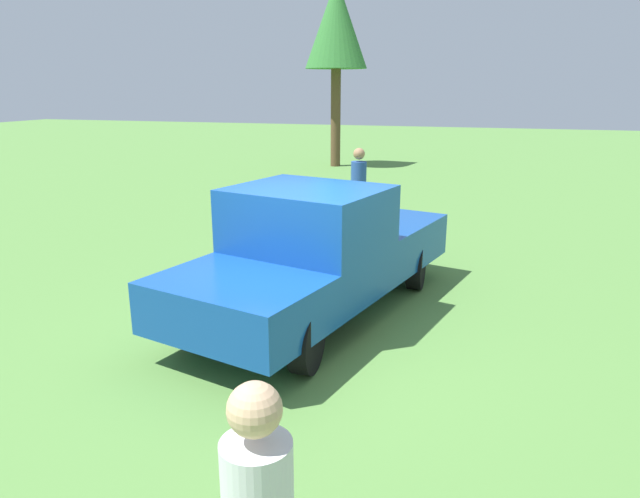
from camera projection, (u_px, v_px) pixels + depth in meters
name	position (u px, v px, depth m)	size (l,w,h in m)	color
ground_plane	(304.00, 335.00, 7.18)	(80.00, 80.00, 0.00)	#54843D
pickup_truck	(315.00, 250.00, 7.60)	(5.22, 2.99, 1.78)	black
person_visitor	(358.00, 186.00, 11.85)	(0.45, 0.45, 1.81)	navy
tree_back_left	(336.00, 27.00, 21.14)	(2.33, 2.33, 6.85)	brown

